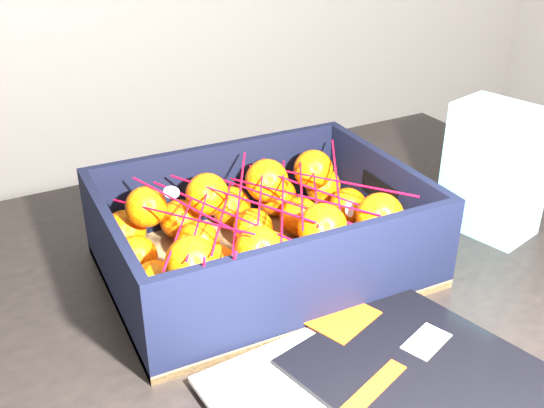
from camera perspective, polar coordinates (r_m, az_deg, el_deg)
name	(u,v)px	position (r m, az deg, el deg)	size (l,w,h in m)	color
table	(267,341)	(0.88, -0.42, -12.25)	(1.23, 0.85, 0.75)	black
magazine_stack	(408,405)	(0.65, 12.15, -17.32)	(0.36, 0.34, 0.02)	beige
produce_crate	(262,243)	(0.82, -0.93, -3.50)	(0.39, 0.29, 0.12)	#946844
clementine_heap	(262,233)	(0.81, -0.95, -2.62)	(0.37, 0.28, 0.11)	#E25904
mesh_net	(260,204)	(0.78, -1.10, -0.03)	(0.33, 0.26, 0.09)	red
retail_carton	(495,170)	(0.95, 19.44, 2.91)	(0.08, 0.12, 0.19)	silver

